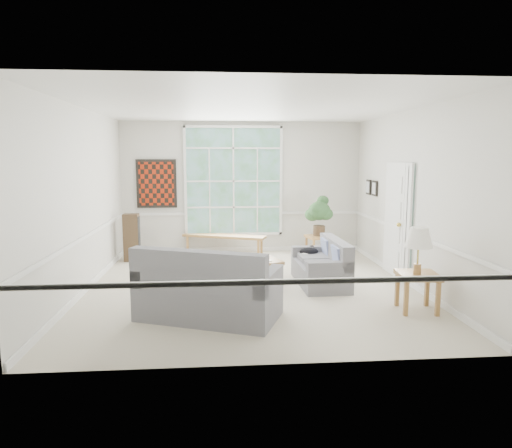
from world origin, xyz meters
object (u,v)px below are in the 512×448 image
(loveseat_right, at_px, (320,262))
(side_table, at_px, (417,292))
(loveseat_front, at_px, (209,282))
(end_table, at_px, (318,247))
(coffee_table, at_px, (250,272))

(loveseat_right, height_order, side_table, loveseat_right)
(loveseat_right, xyz_separation_m, loveseat_front, (-1.88, -1.52, 0.11))
(end_table, bearing_deg, loveseat_right, -101.45)
(coffee_table, distance_m, end_table, 2.54)
(coffee_table, bearing_deg, side_table, -55.62)
(end_table, bearing_deg, coffee_table, -129.87)
(loveseat_front, height_order, end_table, loveseat_front)
(end_table, relative_size, side_table, 0.89)
(loveseat_front, relative_size, coffee_table, 1.77)
(loveseat_right, distance_m, coffee_table, 1.23)
(coffee_table, xyz_separation_m, side_table, (2.28, -1.65, 0.08))
(end_table, bearing_deg, loveseat_front, -122.52)
(loveseat_right, relative_size, end_table, 2.94)
(loveseat_right, bearing_deg, end_table, 76.85)
(end_table, height_order, side_table, side_table)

